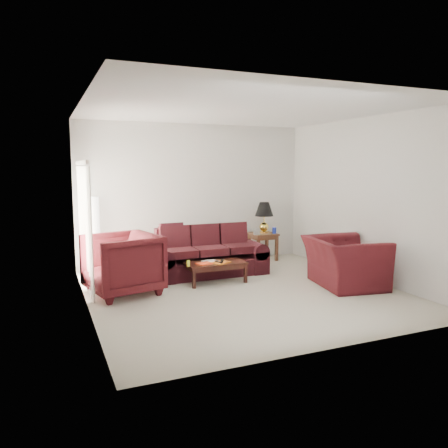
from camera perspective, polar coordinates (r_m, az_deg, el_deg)
name	(u,v)px	position (r m, az deg, el deg)	size (l,w,h in m)	color
floor	(243,292)	(7.44, 2.56, -8.83)	(5.00, 5.00, 0.00)	beige
blinds	(84,226)	(7.85, -17.85, -0.28)	(0.10, 2.00, 2.16)	silver
sofa	(208,252)	(8.49, -2.06, -3.63)	(2.23, 0.96, 0.91)	black
throw_pillow	(172,235)	(8.81, -6.80, -1.40)	(0.47, 0.13, 0.47)	black
end_table	(263,246)	(9.90, 5.08, -2.94)	(0.56, 0.56, 0.61)	brown
table_lamp	(264,218)	(9.86, 5.26, 0.85)	(0.41, 0.41, 0.69)	#E6BE48
clock	(257,232)	(9.60, 4.28, -0.99)	(0.14, 0.05, 0.14)	silver
blue_canister	(274,230)	(9.81, 6.58, -0.83)	(0.09, 0.09, 0.14)	#17269A
picture_frame	(252,229)	(9.91, 3.67, -0.68)	(0.12, 0.02, 0.15)	white
floor_lamp	(94,236)	(8.78, -16.59, -1.48)	(0.25, 0.25, 1.54)	white
armchair_left	(122,264)	(7.38, -13.15, -5.11)	(1.08, 1.11, 1.01)	#3D0E12
armchair_right	(344,262)	(7.98, 15.46, -4.84)	(1.31, 1.14, 0.85)	#3C0D12
coffee_table	(216,272)	(7.97, -1.09, -6.33)	(1.08, 0.54, 0.38)	black
magazine_red	(205,264)	(7.79, -2.56, -5.18)	(0.27, 0.20, 0.02)	red
magazine_white	(210,261)	(7.98, -1.86, -4.87)	(0.26, 0.19, 0.01)	white
magazine_orange	(221,262)	(7.86, -0.41, -5.05)	(0.31, 0.23, 0.02)	orange
remote_a	(219,262)	(7.82, -0.68, -4.96)	(0.05, 0.17, 0.02)	black
remote_b	(222,260)	(7.94, -0.22, -4.77)	(0.05, 0.18, 0.02)	black
yellow_glass	(188,263)	(7.61, -4.69, -5.14)	(0.06, 0.06, 0.11)	#FFFD38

